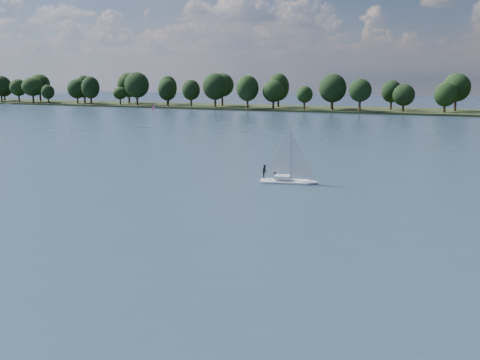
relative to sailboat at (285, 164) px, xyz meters
name	(u,v)px	position (x,y,z in m)	size (l,w,h in m)	color
ground	(320,141)	(-9.84, 45.01, -2.29)	(700.00, 700.00, 0.00)	#233342
far_shore	(408,112)	(-9.84, 157.01, -2.29)	(660.00, 40.00, 1.50)	black
sailboat	(285,164)	(0.00, 0.00, 0.00)	(6.45, 3.25, 8.18)	silver
dinghy_pink	(155,109)	(-102.34, 119.50, -1.35)	(2.63, 1.50, 3.96)	silver
pontoon	(8,104)	(-204.26, 136.27, -2.29)	(4.00, 2.00, 0.50)	slate
treeline	(379,91)	(-20.56, 152.82, 5.85)	(563.22, 73.35, 18.36)	black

